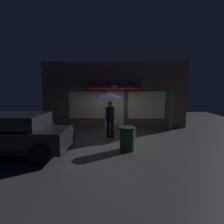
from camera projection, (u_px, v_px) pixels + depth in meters
ground_plane at (114, 138)px, 8.04m from camera, size 18.00×18.00×0.00m
building_facade at (114, 95)px, 10.09m from camera, size 8.47×1.00×3.85m
person_with_umbrella at (110, 102)px, 7.86m from camera, size 1.18×1.18×2.13m
parked_car at (14, 133)px, 6.05m from camera, size 3.98×2.10×1.43m
street_sign_post at (171, 107)px, 9.22m from camera, size 0.40×0.07×2.31m
sidewalk_bollard at (115, 127)px, 9.28m from camera, size 0.26×0.26×0.47m
trash_bin at (127, 138)px, 6.43m from camera, size 0.60×0.60×0.89m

